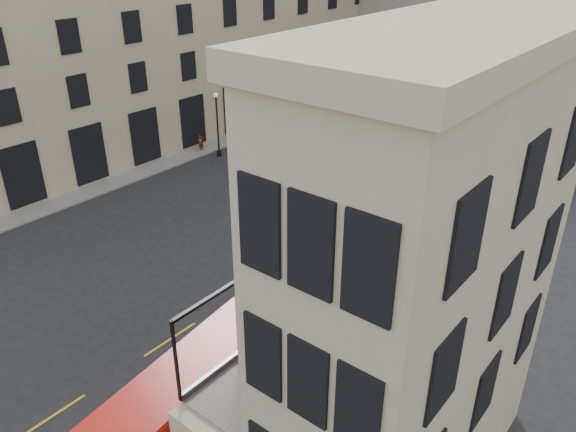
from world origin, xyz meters
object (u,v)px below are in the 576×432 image
Objects in this scene: pedestrian_b at (367,114)px; bicycle at (310,220)px; street_lamp_b at (431,109)px; cafe_chair_c at (345,335)px; street_lamp_a at (218,128)px; pedestrian_e at (200,142)px; car_b at (412,187)px; cyclist at (347,221)px; cafe_table_mid at (316,307)px; cafe_table_far at (341,288)px; cafe_chair_b at (353,332)px; traffic_light_near at (338,209)px; bus_far at (320,108)px; pedestrian_a at (309,115)px; traffic_light_far at (311,105)px; car_c at (337,127)px; car_a at (264,166)px; cafe_table_near at (261,346)px; bus_near at (182,413)px; pedestrian_d at (563,133)px; cafe_chair_d at (410,290)px; pedestrian_c at (501,118)px.

bicycle is at bearing -92.01° from pedestrian_b.
street_lamp_b is 6.58× the size of cafe_chair_c.
street_lamp_a reaches higher than pedestrian_e.
car_b is 7.32m from cyclist.
cafe_table_mid is 1.55m from cafe_table_far.
cafe_chair_b is (13.40, -33.53, 2.50)m from street_lamp_b.
cafe_table_mid is at bearing -70.80° from car_b.
pedestrian_b is (-11.24, 12.03, 0.31)m from car_b.
cafe_table_mid is 1.04× the size of cafe_table_far.
cafe_chair_c is at bearing -54.99° from traffic_light_near.
bus_far reaches higher than pedestrian_a.
traffic_light_far is 2.39× the size of cyclist.
traffic_light_far is at bearing 128.78° from cafe_table_far.
car_c is 4.18m from pedestrian_a.
cafe_chair_c is (18.63, -16.99, 4.09)m from car_a.
car_a is at bearing 59.00° from cyclist.
pedestrian_a is 38.05m from cafe_chair_b.
car_c is 6.46× the size of cafe_table_near.
pedestrian_e is at bearing 140.96° from cafe_table_near.
traffic_light_near is 23.80m from pedestrian_b.
cafe_table_near reaches higher than street_lamp_b.
pedestrian_e is at bearing 146.69° from cafe_chair_b.
pedestrian_e is (-2.42, -11.92, 0.00)m from pedestrian_a.
car_a is at bearing -71.45° from traffic_light_far.
bus_near is 5.21× the size of pedestrian_d.
pedestrian_e is 1.73× the size of cafe_chair_b.
cyclist is 2.23× the size of cafe_table_mid.
car_c is 32.50m from cafe_table_far.
pedestrian_d reaches higher than car_a.
cyclist is at bearing 132.94° from cafe_chair_d.
pedestrian_c is 37.42m from cafe_chair_d.
cafe_chair_d is (0.27, 3.49, -0.04)m from cafe_chair_b.
traffic_light_far is at bearing 78.69° from street_lamp_a.
pedestrian_c is at bearing 104.45° from cafe_chair_d.
cafe_chair_d is at bearing -65.54° from street_lamp_b.
pedestrian_a is at bearing 93.81° from pedestrian_d.
cafe_chair_b reaches higher than cafe_chair_d.
pedestrian_a is 5.59m from pedestrian_b.
car_a is (-5.38, -16.79, -1.64)m from street_lamp_b.
cafe_table_near is (17.71, -35.19, 4.12)m from pedestrian_b.
traffic_light_near is 16.53m from bus_near.
car_c is at bearing 120.53° from cafe_table_near.
cyclist is 18.08m from pedestrian_e.
pedestrian_b reaches higher than pedestrian_d.
pedestrian_e is at bearing 35.51° from pedestrian_c.
cafe_table_mid reaches higher than traffic_light_far.
traffic_light_near is at bearing -50.92° from bus_far.
car_a is at bearing 124.01° from pedestrian_d.
bus_near reaches higher than pedestrian_d.
cafe_chair_d reaches higher than street_lamp_a.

